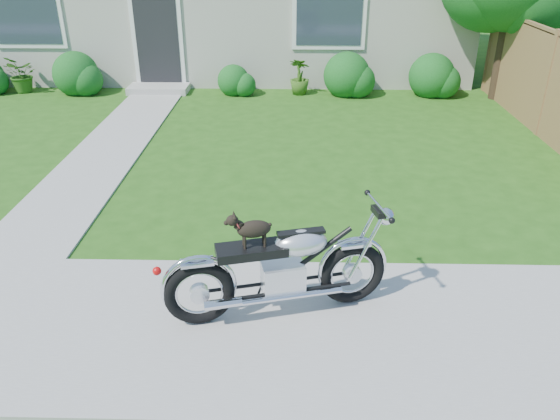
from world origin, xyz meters
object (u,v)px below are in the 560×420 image
object	(u,v)px
fence	(548,85)
motorcycle_with_dog	(283,268)
potted_plant_right	(300,76)
potted_plant_left	(22,74)

from	to	relation	value
fence	motorcycle_with_dog	bearing A→B (deg)	-130.15
potted_plant_right	motorcycle_with_dog	distance (m)	8.36
potted_plant_left	potted_plant_right	xyz separation A→B (m)	(6.52, 0.00, -0.01)
potted_plant_right	motorcycle_with_dog	xyz separation A→B (m)	(-0.23, -8.35, 0.13)
motorcycle_with_dog	potted_plant_left	bearing A→B (deg)	112.70
fence	motorcycle_with_dog	distance (m)	7.28
fence	potted_plant_right	world-z (taller)	fence
potted_plant_left	motorcycle_with_dog	xyz separation A→B (m)	(6.29, -8.35, 0.11)
fence	potted_plant_left	distance (m)	11.34
fence	motorcycle_with_dog	size ratio (longest dim) A/B	3.03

